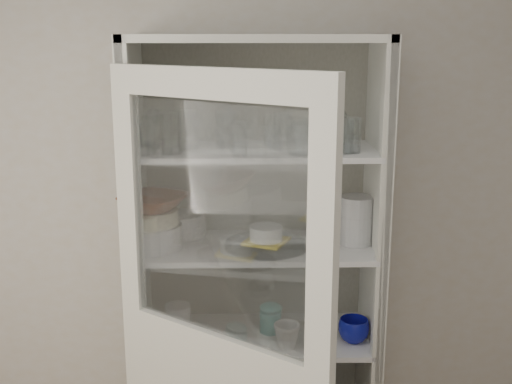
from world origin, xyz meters
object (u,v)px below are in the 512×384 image
at_px(mug_teal, 272,316).
at_px(white_ramekin, 266,233).
at_px(goblet_3, 338,125).
at_px(glass_platter, 266,245).
at_px(goblet_2, 326,125).
at_px(plate_stack_back, 179,223).
at_px(terracotta_bowl, 153,202).
at_px(yellow_trivet, 266,241).
at_px(grey_bowl_stack, 356,220).
at_px(goblet_1, 229,124).
at_px(plate_stack_front, 154,236).
at_px(goblet_0, 154,125).
at_px(mug_blue, 354,330).
at_px(pantry_cabinet, 256,309).
at_px(cream_bowl, 154,217).
at_px(teal_jar, 270,319).
at_px(measuring_cups, 171,334).
at_px(mug_white, 287,336).
at_px(white_canister, 178,319).

bearing_deg(mug_teal, white_ramekin, -82.96).
height_order(goblet_3, glass_platter, goblet_3).
distance_m(goblet_2, plate_stack_back, 0.75).
height_order(terracotta_bowl, yellow_trivet, terracotta_bowl).
height_order(goblet_2, grey_bowl_stack, goblet_2).
height_order(goblet_1, plate_stack_front, goblet_1).
xyz_separation_m(goblet_0, mug_blue, (0.81, -0.15, -0.83)).
xyz_separation_m(pantry_cabinet, plate_stack_front, (-0.41, -0.11, 0.37)).
height_order(pantry_cabinet, terracotta_bowl, pantry_cabinet).
height_order(plate_stack_back, grey_bowl_stack, grey_bowl_stack).
xyz_separation_m(pantry_cabinet, goblet_0, (-0.41, 0.01, 0.80)).
height_order(cream_bowl, mug_blue, cream_bowl).
bearing_deg(goblet_3, plate_stack_back, 174.80).
bearing_deg(goblet_2, goblet_1, -175.73).
bearing_deg(grey_bowl_stack, goblet_2, 135.49).
bearing_deg(white_ramekin, plate_stack_back, 154.61).
bearing_deg(teal_jar, plate_stack_back, 163.23).
distance_m(glass_platter, yellow_trivet, 0.01).
height_order(goblet_2, white_ramekin, goblet_2).
relative_size(cream_bowl, grey_bowl_stack, 0.99).
height_order(goblet_0, plate_stack_front, goblet_0).
height_order(plate_stack_front, teal_jar, plate_stack_front).
bearing_deg(goblet_0, measuring_cups, -66.55).
height_order(goblet_0, mug_white, goblet_0).
height_order(plate_stack_front, mug_teal, plate_stack_front).
xyz_separation_m(goblet_2, yellow_trivet, (-0.25, -0.16, -0.45)).
relative_size(goblet_1, yellow_trivet, 1.08).
height_order(pantry_cabinet, mug_white, pantry_cabinet).
bearing_deg(plate_stack_back, grey_bowl_stack, -10.41).
relative_size(goblet_0, white_ramekin, 1.23).
xyz_separation_m(goblet_1, mug_teal, (0.18, -0.01, -0.84)).
xyz_separation_m(goblet_0, terracotta_bowl, (0.00, -0.12, -0.29)).
relative_size(grey_bowl_stack, mug_blue, 1.58).
xyz_separation_m(pantry_cabinet, goblet_1, (-0.11, 0.02, 0.81)).
bearing_deg(mug_white, mug_blue, -2.63).
bearing_deg(goblet_0, goblet_1, 2.52).
height_order(goblet_2, teal_jar, goblet_2).
xyz_separation_m(teal_jar, white_canister, (-0.39, -0.01, 0.01)).
relative_size(plate_stack_back, cream_bowl, 1.16).
bearing_deg(glass_platter, mug_white, -46.56).
bearing_deg(cream_bowl, mug_white, -9.03).
relative_size(pantry_cabinet, mug_teal, 22.53).
relative_size(goblet_1, measuring_cups, 1.57).
bearing_deg(white_ramekin, teal_jar, 69.00).
distance_m(goblet_1, grey_bowl_stack, 0.65).
relative_size(terracotta_bowl, yellow_trivet, 1.63).
relative_size(goblet_0, terracotta_bowl, 0.65).
height_order(pantry_cabinet, white_ramekin, pantry_cabinet).
distance_m(plate_stack_back, white_canister, 0.41).
bearing_deg(terracotta_bowl, plate_stack_back, 65.16).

